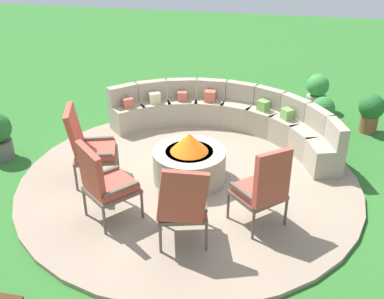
{
  "coord_description": "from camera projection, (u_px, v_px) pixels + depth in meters",
  "views": [
    {
      "loc": [
        1.19,
        -5.76,
        3.7
      ],
      "look_at": [
        0.0,
        0.2,
        0.45
      ],
      "focal_mm": 43.52,
      "sensor_mm": 36.0,
      "label": 1
    }
  ],
  "objects": [
    {
      "name": "ground_plane",
      "position": [
        189.0,
        182.0,
        6.93
      ],
      "size": [
        24.0,
        24.0,
        0.0
      ],
      "primitive_type": "plane",
      "color": "#2D6B28"
    },
    {
      "name": "patio_circle",
      "position": [
        189.0,
        181.0,
        6.92
      ],
      "size": [
        5.0,
        5.0,
        0.06
      ],
      "primitive_type": "cylinder",
      "color": "gray",
      "rests_on": "ground_plane"
    },
    {
      "name": "fire_pit",
      "position": [
        189.0,
        162.0,
        6.77
      ],
      "size": [
        1.07,
        1.07,
        0.75
      ],
      "color": "#9E937F",
      "rests_on": "patio_circle"
    },
    {
      "name": "curved_stone_bench",
      "position": [
        229.0,
        118.0,
        8.09
      ],
      "size": [
        4.01,
        1.95,
        0.78
      ],
      "color": "#9E937F",
      "rests_on": "patio_circle"
    },
    {
      "name": "lounge_chair_front_left",
      "position": [
        88.0,
        145.0,
        6.62
      ],
      "size": [
        0.79,
        0.74,
        1.16
      ],
      "rotation": [
        0.0,
        0.0,
        5.02
      ],
      "color": "brown",
      "rests_on": "patio_circle"
    },
    {
      "name": "lounge_chair_front_right",
      "position": [
        104.0,
        182.0,
        5.77
      ],
      "size": [
        0.8,
        0.83,
        1.12
      ],
      "rotation": [
        0.0,
        0.0,
        5.59
      ],
      "color": "brown",
      "rests_on": "patio_circle"
    },
    {
      "name": "lounge_chair_back_left",
      "position": [
        182.0,
        203.0,
        5.38
      ],
      "size": [
        0.72,
        0.72,
        1.1
      ],
      "rotation": [
        0.0,
        0.0,
        6.54
      ],
      "color": "brown",
      "rests_on": "patio_circle"
    },
    {
      "name": "lounge_chair_back_right",
      "position": [
        263.0,
        187.0,
        5.66
      ],
      "size": [
        0.78,
        0.8,
        1.12
      ],
      "rotation": [
        0.0,
        0.0,
        7.05
      ],
      "color": "brown",
      "rests_on": "patio_circle"
    },
    {
      "name": "potted_plant_1",
      "position": [
        371.0,
        111.0,
        8.27
      ],
      "size": [
        0.45,
        0.45,
        0.71
      ],
      "color": "brown",
      "rests_on": "ground_plane"
    },
    {
      "name": "potted_plant_2",
      "position": [
        317.0,
        91.0,
        9.17
      ],
      "size": [
        0.44,
        0.44,
        0.74
      ],
      "color": "#A89E8E",
      "rests_on": "ground_plane"
    },
    {
      "name": "potted_plant_3",
      "position": [
        322.0,
        112.0,
        8.32
      ],
      "size": [
        0.43,
        0.43,
        0.65
      ],
      "color": "brown",
      "rests_on": "ground_plane"
    }
  ]
}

